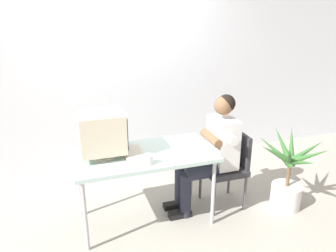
% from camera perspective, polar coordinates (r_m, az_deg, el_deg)
% --- Properties ---
extents(ground_plane, '(12.00, 12.00, 0.00)m').
position_cam_1_polar(ground_plane, '(3.72, -3.67, -14.95)').
color(ground_plane, '#9E998E').
extents(wall_back, '(8.00, 0.10, 3.00)m').
position_cam_1_polar(wall_back, '(4.52, -5.03, 12.02)').
color(wall_back, silver).
rests_on(wall_back, ground_plane).
extents(desk, '(1.35, 0.69, 0.75)m').
position_cam_1_polar(desk, '(3.37, -3.93, -5.30)').
color(desk, '#B7B7BC').
rests_on(desk, ground_plane).
extents(crt_monitor, '(0.42, 0.34, 0.43)m').
position_cam_1_polar(crt_monitor, '(3.24, -10.78, -1.07)').
color(crt_monitor, beige).
rests_on(crt_monitor, desk).
extents(keyboard, '(0.20, 0.43, 0.03)m').
position_cam_1_polar(keyboard, '(3.32, -5.64, -4.48)').
color(keyboard, beige).
rests_on(keyboard, desk).
extents(office_chair, '(0.42, 0.42, 0.82)m').
position_cam_1_polar(office_chair, '(3.79, 9.87, -6.15)').
color(office_chair, '#4C4C51').
rests_on(office_chair, ground_plane).
extents(person_seated, '(0.73, 0.55, 1.25)m').
position_cam_1_polar(person_seated, '(3.62, 7.27, -3.91)').
color(person_seated, silver).
rests_on(person_seated, ground_plane).
extents(potted_plant, '(0.73, 0.68, 0.87)m').
position_cam_1_polar(potted_plant, '(3.92, 19.09, -7.87)').
color(potted_plant, silver).
rests_on(potted_plant, ground_plane).
extents(desk_mug, '(0.09, 0.10, 0.09)m').
position_cam_1_polar(desk_mug, '(3.11, -3.28, -5.49)').
color(desk_mug, white).
rests_on(desk_mug, desk).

